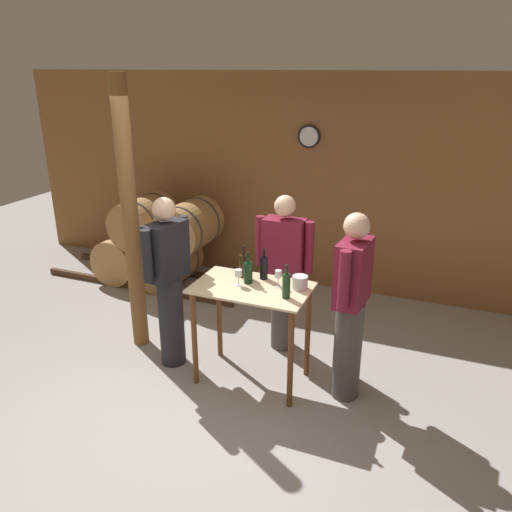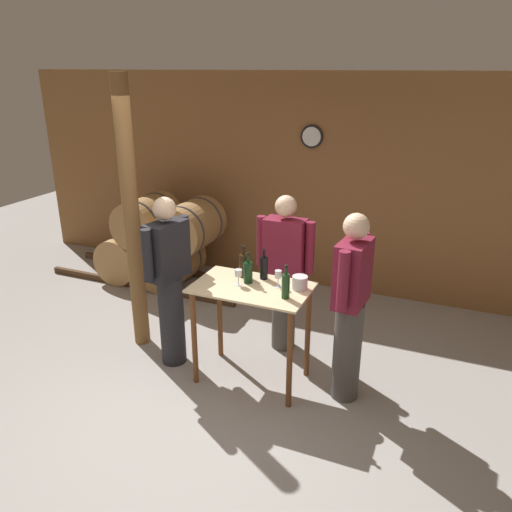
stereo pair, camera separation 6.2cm
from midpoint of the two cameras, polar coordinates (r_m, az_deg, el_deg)
ground_plane at (r=4.47m, az=-6.55°, el=-17.10°), size 14.00×14.00×0.00m
back_wall at (r=6.40m, az=5.53°, el=8.22°), size 8.40×0.08×2.70m
barrel_rack at (r=6.71m, az=-11.55°, el=1.54°), size 2.81×0.79×1.17m
tasting_table at (r=4.45m, az=-0.89°, el=-5.94°), size 1.02×0.63×0.94m
wooden_post at (r=4.99m, az=-14.51°, el=4.00°), size 0.16×0.16×2.70m
wine_bottle_far_left at (r=4.51m, az=-1.84°, el=-1.04°), size 0.08×0.08×0.30m
wine_bottle_left at (r=4.39m, az=-1.32°, el=-1.82°), size 0.08×0.08×0.29m
wine_bottle_center at (r=4.47m, az=0.49°, el=-1.27°), size 0.07×0.07×0.29m
wine_bottle_right at (r=4.11m, az=3.05°, el=-3.33°), size 0.07×0.07×0.29m
wine_glass_near_left at (r=4.34m, az=-2.42°, el=-2.03°), size 0.06×0.06×0.15m
wine_glass_near_center at (r=4.31m, az=2.15°, el=-2.17°), size 0.06×0.06×0.15m
ice_bucket at (r=4.31m, az=4.64°, el=-3.02°), size 0.13×0.13×0.12m
person_host at (r=4.94m, az=2.83°, el=-1.68°), size 0.59×0.24×1.61m
person_visitor_with_scarf at (r=4.23m, az=10.37°, el=-5.51°), size 0.25×0.59×1.68m
person_visitor_bearded at (r=4.72m, az=-10.33°, el=-2.70°), size 0.29×0.58×1.67m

